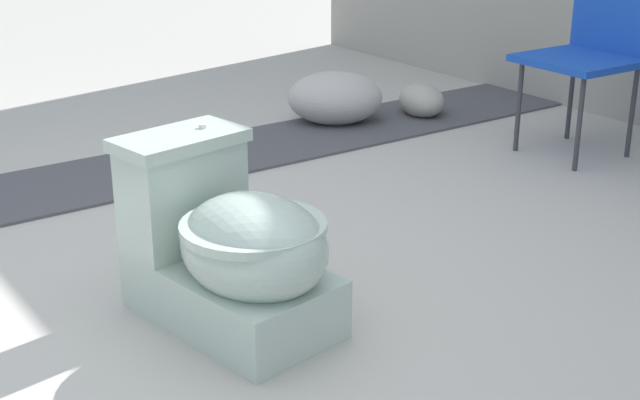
# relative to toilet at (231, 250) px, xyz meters

# --- Properties ---
(ground_plane) EXTENTS (14.00, 14.00, 0.00)m
(ground_plane) POSITION_rel_toilet_xyz_m (-0.18, 0.05, -0.22)
(ground_plane) COLOR #B7B2A8
(gravel_strip) EXTENTS (0.56, 8.00, 0.01)m
(gravel_strip) POSITION_rel_toilet_xyz_m (-1.36, 0.55, -0.21)
(gravel_strip) COLOR #4C4C51
(gravel_strip) RESTS_ON ground
(toilet) EXTENTS (0.68, 0.47, 0.52)m
(toilet) POSITION_rel_toilet_xyz_m (0.00, 0.00, 0.00)
(toilet) COLOR #B2C6B7
(toilet) RESTS_ON ground
(folding_chair_left) EXTENTS (0.45, 0.45, 0.83)m
(folding_chair_left) POSITION_rel_toilet_xyz_m (-0.49, 2.11, 0.29)
(folding_chair_left) COLOR #1947B2
(folding_chair_left) RESTS_ON ground
(boulder_near) EXTENTS (0.34, 0.29, 0.17)m
(boulder_near) POSITION_rel_toilet_xyz_m (-1.35, 1.88, -0.14)
(boulder_near) COLOR #ADA899
(boulder_near) RESTS_ON ground
(boulder_far) EXTENTS (0.57, 0.60, 0.26)m
(boulder_far) POSITION_rel_toilet_xyz_m (-1.49, 1.44, -0.09)
(boulder_far) COLOR #B7B2AD
(boulder_far) RESTS_ON ground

